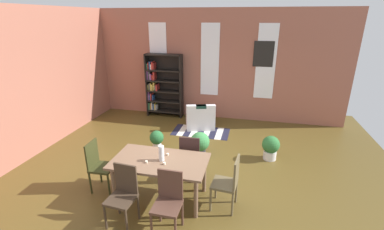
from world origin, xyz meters
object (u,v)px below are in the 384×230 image
at_px(potted_plant_window, 200,143).
at_px(dining_chair_near_right, 168,200).
at_px(potted_plant_corner, 271,147).
at_px(vase_on_table, 161,153).
at_px(dining_chair_far_right, 190,156).
at_px(potted_plant_by_shelf, 157,139).
at_px(dining_chair_head_left, 99,164).
at_px(bookshelf_tall, 162,85).
at_px(dining_table, 160,165).
at_px(dining_chair_near_left, 123,193).
at_px(armchair_white, 200,118).
at_px(dining_chair_head_right, 229,181).

bearing_deg(potted_plant_window, dining_chair_near_right, -89.68).
bearing_deg(potted_plant_corner, potted_plant_window, -174.69).
distance_m(vase_on_table, potted_plant_corner, 2.72).
xyz_separation_m(dining_chair_far_right, potted_plant_by_shelf, (-1.06, 1.00, -0.22)).
relative_size(dining_chair_head_left, bookshelf_tall, 0.48).
bearing_deg(potted_plant_window, dining_chair_far_right, -88.99).
height_order(vase_on_table, dining_chair_head_left, vase_on_table).
bearing_deg(dining_table, dining_chair_far_right, 61.53).
height_order(vase_on_table, bookshelf_tall, bookshelf_tall).
relative_size(dining_table, potted_plant_window, 2.93).
xyz_separation_m(dining_chair_near_left, potted_plant_by_shelf, (-0.34, 2.36, -0.22)).
xyz_separation_m(dining_chair_near_left, armchair_white, (0.38, 4.04, -0.23)).
xyz_separation_m(dining_chair_head_right, dining_chair_near_left, (-1.54, -0.67, 0.00)).
distance_m(dining_table, armchair_white, 3.38).
xyz_separation_m(dining_table, dining_chair_far_right, (0.37, 0.68, -0.15)).
height_order(potted_plant_corner, potted_plant_window, potted_plant_corner).
xyz_separation_m(dining_table, bookshelf_tall, (-1.37, 4.05, 0.34)).
distance_m(dining_chair_far_right, potted_plant_window, 1.05).
relative_size(dining_chair_head_right, bookshelf_tall, 0.48).
xyz_separation_m(dining_table, potted_plant_by_shelf, (-0.70, 1.68, -0.37)).
bearing_deg(dining_chair_far_right, potted_plant_corner, 36.93).
bearing_deg(dining_chair_near_right, dining_table, 118.16).
relative_size(dining_table, dining_chair_far_right, 1.70).
relative_size(dining_chair_near_right, bookshelf_tall, 0.48).
relative_size(bookshelf_tall, potted_plant_by_shelf, 3.93).
xyz_separation_m(dining_chair_head_right, armchair_white, (-1.16, 3.36, -0.23)).
bearing_deg(bookshelf_tall, armchair_white, -26.63).
distance_m(dining_chair_head_left, bookshelf_tall, 4.09).
relative_size(dining_chair_near_left, potted_plant_by_shelf, 1.89).
xyz_separation_m(dining_chair_near_right, bookshelf_tall, (-1.73, 4.73, 0.49)).
bearing_deg(potted_plant_by_shelf, potted_plant_window, 1.77).
distance_m(dining_chair_near_left, potted_plant_window, 2.50).
xyz_separation_m(dining_chair_near_left, potted_plant_window, (0.71, 2.39, -0.21)).
distance_m(dining_chair_near_right, potted_plant_window, 2.40).
bearing_deg(potted_plant_by_shelf, dining_chair_near_right, -65.79).
height_order(dining_chair_near_right, dining_chair_head_left, same).
bearing_deg(dining_chair_near_left, potted_plant_by_shelf, 98.16).
bearing_deg(potted_plant_by_shelf, vase_on_table, -66.48).
height_order(vase_on_table, potted_plant_window, vase_on_table).
xyz_separation_m(dining_table, armchair_white, (0.02, 3.36, -0.38)).
height_order(dining_chair_head_left, bookshelf_tall, bookshelf_tall).
bearing_deg(potted_plant_window, dining_table, -101.61).
bearing_deg(potted_plant_by_shelf, armchair_white, 66.99).
height_order(dining_chair_head_left, dining_chair_far_right, same).
bearing_deg(potted_plant_by_shelf, dining_chair_far_right, -43.09).
bearing_deg(potted_plant_window, dining_chair_head_left, -131.84).
xyz_separation_m(dining_chair_head_right, dining_chair_far_right, (-0.81, 0.69, 0.00)).
relative_size(dining_chair_near_right, potted_plant_corner, 1.70).
xyz_separation_m(potted_plant_corner, potted_plant_window, (-1.58, -0.15, -0.00)).
relative_size(dining_chair_near_left, dining_chair_far_right, 1.00).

